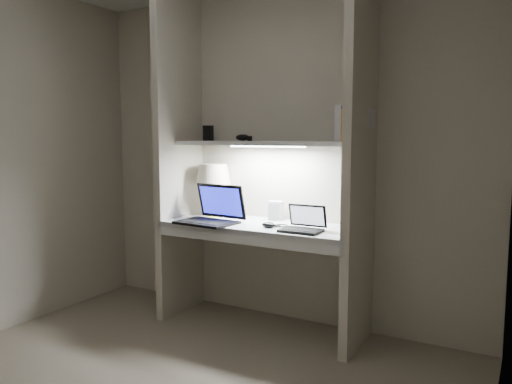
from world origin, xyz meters
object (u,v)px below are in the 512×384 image
Objects in this scene: table_lamp at (213,181)px; laptop_netbook at (303,225)px; book_row at (355,124)px; laptop_main at (212,214)px; speaker at (276,211)px.

laptop_netbook is at bearing -15.69° from table_lamp.
laptop_netbook is at bearing -139.49° from book_row.
laptop_main is (0.17, -0.27, -0.22)m from table_lamp.
laptop_main is at bearing -152.53° from speaker.
laptop_main is at bearing -57.98° from table_lamp.
table_lamp is 0.39m from laptop_main.
book_row is at bearing 18.82° from laptop_main.
laptop_main is 1.21m from book_row.
book_row reaches higher than table_lamp.
book_row reaches higher than laptop_netbook.
speaker is 0.89m from book_row.
laptop_netbook is at bearing 6.43° from laptop_main.
laptop_main is 0.49m from speaker.
book_row reaches higher than speaker.
book_row is (1.16, -0.02, 0.43)m from table_lamp.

